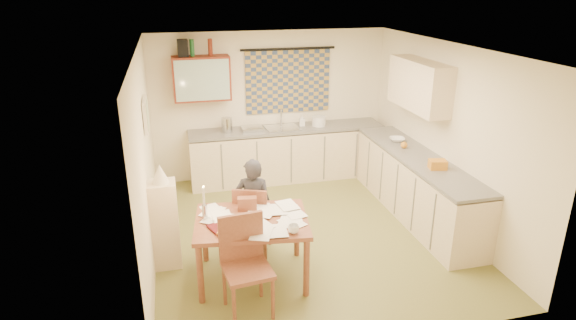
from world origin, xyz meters
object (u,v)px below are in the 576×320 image
object	(u,v)px
stove	(459,222)
chair_far	(253,231)
counter_right	(415,186)
person	(253,207)
counter_back	(287,154)
shelf_stand	(165,225)
dining_table	(252,248)

from	to	relation	value
stove	chair_far	world-z (taller)	chair_far
counter_right	stove	xyz separation A→B (m)	(0.00, -1.13, -0.00)
counter_right	person	size ratio (longest dim) A/B	2.34
counter_back	shelf_stand	size ratio (longest dim) A/B	3.04
chair_far	shelf_stand	size ratio (longest dim) A/B	0.86
counter_right	stove	size ratio (longest dim) A/B	3.29
counter_back	dining_table	xyz separation A→B (m)	(-1.10, -2.82, -0.07)
dining_table	counter_back	bearing A→B (deg)	76.42
chair_far	shelf_stand	world-z (taller)	shelf_stand
stove	dining_table	world-z (taller)	stove
dining_table	person	size ratio (longest dim) A/B	1.09
dining_table	shelf_stand	xyz separation A→B (m)	(-0.96, 0.51, 0.16)
counter_back	dining_table	size ratio (longest dim) A/B	2.41
stove	counter_right	bearing A→B (deg)	90.00
counter_right	person	world-z (taller)	person
counter_back	counter_right	world-z (taller)	same
dining_table	stove	bearing A→B (deg)	5.34
person	dining_table	bearing A→B (deg)	94.58
counter_right	person	bearing A→B (deg)	-169.49
chair_far	counter_back	bearing A→B (deg)	-92.41
counter_right	chair_far	bearing A→B (deg)	-169.36
shelf_stand	counter_back	bearing A→B (deg)	48.39
chair_far	person	world-z (taller)	person
chair_far	person	distance (m)	0.34
stove	counter_back	bearing A→B (deg)	116.88
shelf_stand	dining_table	bearing A→B (deg)	-28.07
counter_back	person	xyz separation A→B (m)	(-0.98, -2.26, 0.18)
counter_back	chair_far	bearing A→B (deg)	-113.63
chair_far	person	size ratio (longest dim) A/B	0.74
counter_right	stove	bearing A→B (deg)	-90.00
dining_table	counter_right	bearing A→B (deg)	29.26
counter_right	chair_far	xyz separation A→B (m)	(-2.48, -0.47, -0.16)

